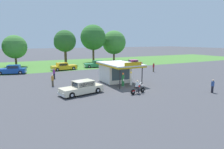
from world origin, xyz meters
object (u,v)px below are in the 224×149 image
object	(u,v)px
gas_pump_nearside	(123,80)
bystander_admiring_sedan	(54,73)
gas_pump_offside	(131,79)
bystander_strolling_foreground	(213,86)
motorcycle_with_rider	(138,88)
parked_car_back_row_far_right	(12,70)
bystander_standing_back_lot	(53,80)
parked_car_back_row_far_left	(97,64)
parked_car_back_row_centre_right	(132,63)
featured_classic_sedan	(82,88)
bystander_chatting_near_pumps	(154,67)
parked_car_back_row_right	(64,67)

from	to	relation	value
gas_pump_nearside	bystander_admiring_sedan	world-z (taller)	gas_pump_nearside
gas_pump_offside	bystander_strolling_foreground	bearing A→B (deg)	-48.59
motorcycle_with_rider	parked_car_back_row_far_right	bearing A→B (deg)	120.61
parked_car_back_row_far_right	bystander_standing_back_lot	world-z (taller)	parked_car_back_row_far_right
parked_car_back_row_far_left	parked_car_back_row_centre_right	size ratio (longest dim) A/B	1.14
bystander_strolling_foreground	gas_pump_nearside	bearing A→B (deg)	136.41
featured_classic_sedan	bystander_admiring_sedan	distance (m)	10.73
bystander_strolling_foreground	bystander_chatting_near_pumps	bearing A→B (deg)	75.80
featured_classic_sedan	parked_car_back_row_far_left	distance (m)	22.69
parked_car_back_row_far_right	parked_car_back_row_centre_right	bearing A→B (deg)	-1.92
gas_pump_offside	bystander_admiring_sedan	xyz separation A→B (m)	(-8.19, 9.71, -0.00)
featured_classic_sedan	bystander_strolling_foreground	size ratio (longest dim) A/B	3.38
parked_car_back_row_far_right	gas_pump_offside	bearing A→B (deg)	-51.33
parked_car_back_row_right	bystander_strolling_foreground	size ratio (longest dim) A/B	3.51
parked_car_back_row_far_left	bystander_admiring_sedan	distance (m)	14.79
gas_pump_nearside	parked_car_back_row_far_right	world-z (taller)	gas_pump_nearside
parked_car_back_row_centre_right	bystander_standing_back_lot	xyz separation A→B (m)	(-20.47, -12.46, 0.11)
motorcycle_with_rider	parked_car_back_row_centre_right	bearing A→B (deg)	58.62
motorcycle_with_rider	parked_car_back_row_far_right	size ratio (longest dim) A/B	0.41
bystander_admiring_sedan	bystander_chatting_near_pumps	size ratio (longest dim) A/B	0.94
parked_car_back_row_centre_right	bystander_strolling_foreground	bearing A→B (deg)	-100.86
bystander_standing_back_lot	gas_pump_offside	bearing A→B (deg)	-25.17
parked_car_back_row_far_right	bystander_chatting_near_pumps	world-z (taller)	bystander_chatting_near_pumps
parked_car_back_row_far_left	bystander_strolling_foreground	bearing A→B (deg)	-82.74
parked_car_back_row_far_right	bystander_chatting_near_pumps	bearing A→B (deg)	-21.42
gas_pump_nearside	parked_car_back_row_far_left	size ratio (longest dim) A/B	0.32
gas_pump_nearside	bystander_strolling_foreground	size ratio (longest dim) A/B	1.19
bystander_standing_back_lot	bystander_admiring_sedan	bearing A→B (deg)	77.37
gas_pump_offside	parked_car_back_row_far_right	size ratio (longest dim) A/B	0.36
parked_car_back_row_centre_right	parked_car_back_row_right	distance (m)	15.82
gas_pump_offside	bystander_standing_back_lot	world-z (taller)	gas_pump_offside
gas_pump_nearside	motorcycle_with_rider	size ratio (longest dim) A/B	0.84
motorcycle_with_rider	bystander_chatting_near_pumps	distance (m)	16.73
featured_classic_sedan	bystander_chatting_near_pumps	size ratio (longest dim) A/B	3.03
gas_pump_nearside	featured_classic_sedan	xyz separation A→B (m)	(-5.91, -0.97, -0.15)
parked_car_back_row_far_left	parked_car_back_row_right	xyz separation A→B (m)	(-7.72, -0.99, 0.00)
parked_car_back_row_right	bystander_standing_back_lot	bearing A→B (deg)	-108.73
bystander_strolling_foreground	parked_car_back_row_right	bearing A→B (deg)	113.44
parked_car_back_row_right	parked_car_back_row_far_right	distance (m)	9.53
gas_pump_offside	bystander_admiring_sedan	bearing A→B (deg)	130.17
parked_car_back_row_right	bystander_chatting_near_pumps	bearing A→B (deg)	-34.25
parked_car_back_row_centre_right	parked_car_back_row_right	xyz separation A→B (m)	(-15.75, 1.45, -0.02)
bystander_standing_back_lot	bystander_chatting_near_pumps	bearing A→B (deg)	10.59
parked_car_back_row_centre_right	bystander_strolling_foreground	xyz separation A→B (m)	(-4.64, -24.18, 0.10)
parked_car_back_row_far_right	motorcycle_with_rider	bearing A→B (deg)	-59.39
parked_car_back_row_far_right	bystander_admiring_sedan	bearing A→B (deg)	-53.24
gas_pump_nearside	parked_car_back_row_right	bearing A→B (deg)	100.62
motorcycle_with_rider	featured_classic_sedan	size ratio (longest dim) A/B	0.42
gas_pump_offside	bystander_standing_back_lot	bearing A→B (deg)	154.83
parked_car_back_row_centre_right	bystander_standing_back_lot	distance (m)	23.96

